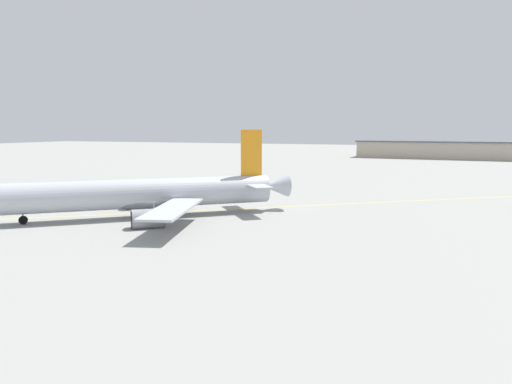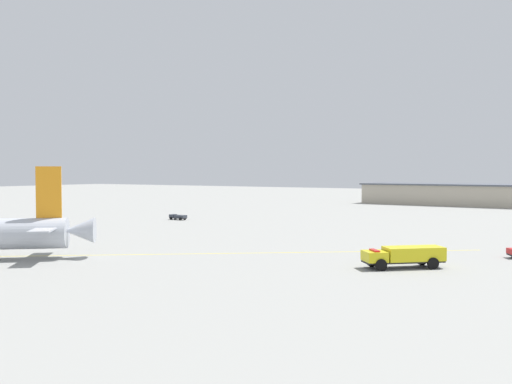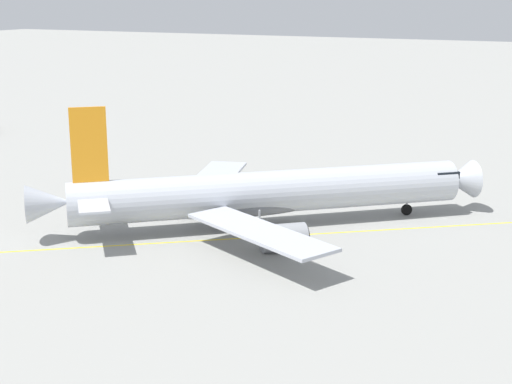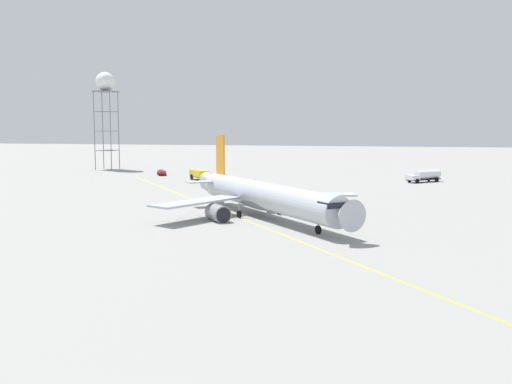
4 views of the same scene
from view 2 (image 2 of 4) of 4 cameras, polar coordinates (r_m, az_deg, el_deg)
The scene contains 3 objects.
fire_tender_truck at distance 65.81m, azimuth 15.65°, elevation -6.52°, with size 8.37×9.05×2.50m.
baggage_truck_truck at distance 127.00m, azimuth -8.36°, elevation -2.63°, with size 1.94×4.23×1.22m.
terminal_shed at distance 192.00m, azimuth 20.90°, elevation -0.24°, with size 22.06×64.07×7.19m.
Camera 2 is at (-34.50, -69.65, 11.47)m, focal length 37.39 mm.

